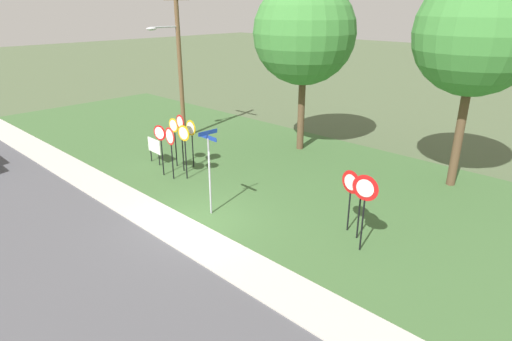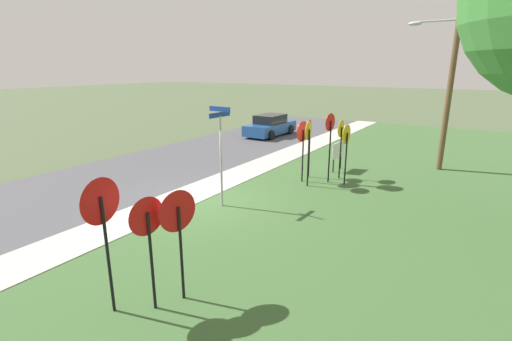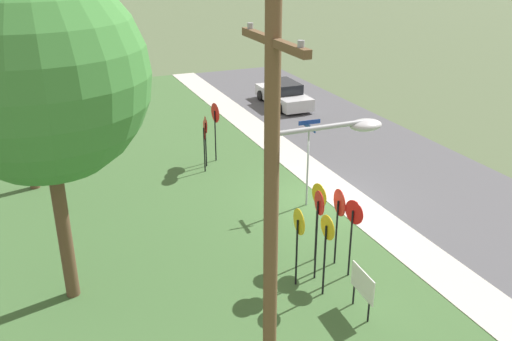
{
  "view_description": "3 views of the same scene",
  "coord_description": "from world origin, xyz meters",
  "px_view_note": "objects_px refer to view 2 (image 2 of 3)",
  "views": [
    {
      "loc": [
        11.05,
        -8.34,
        7.34
      ],
      "look_at": [
        0.99,
        2.11,
        1.69
      ],
      "focal_mm": 29.93,
      "sensor_mm": 36.0,
      "label": 1
    },
    {
      "loc": [
        8.82,
        7.82,
        4.4
      ],
      "look_at": [
        -0.32,
        2.01,
        1.36
      ],
      "focal_mm": 25.84,
      "sensor_mm": 36.0,
      "label": 2
    },
    {
      "loc": [
        -15.98,
        9.46,
        8.95
      ],
      "look_at": [
        1.15,
        2.28,
        1.13
      ],
      "focal_mm": 38.69,
      "sensor_mm": 36.0,
      "label": 3
    }
  ],
  "objects_px": {
    "utility_pole": "(450,60)",
    "parked_hatchback_near": "(270,126)",
    "stop_sign_far_right": "(309,136)",
    "stop_sign_near_left": "(330,133)",
    "stop_sign_far_left": "(341,137)",
    "stop_sign_center_tall": "(303,138)",
    "yield_sign_near_left": "(147,228)",
    "street_name_post": "(221,149)",
    "notice_board": "(338,152)",
    "stop_sign_far_center": "(346,141)",
    "yield_sign_near_right": "(178,220)",
    "stop_sign_near_right": "(308,140)",
    "yield_sign_far_left": "(102,213)"
  },
  "relations": [
    {
      "from": "stop_sign_near_right",
      "to": "stop_sign_far_left",
      "type": "bearing_deg",
      "value": 152.45
    },
    {
      "from": "stop_sign_near_left",
      "to": "stop_sign_center_tall",
      "type": "distance_m",
      "value": 1.05
    },
    {
      "from": "utility_pole",
      "to": "parked_hatchback_near",
      "type": "height_order",
      "value": "utility_pole"
    },
    {
      "from": "stop_sign_far_right",
      "to": "yield_sign_near_right",
      "type": "distance_m",
      "value": 9.02
    },
    {
      "from": "stop_sign_center_tall",
      "to": "utility_pole",
      "type": "height_order",
      "value": "utility_pole"
    },
    {
      "from": "stop_sign_far_left",
      "to": "parked_hatchback_near",
      "type": "relative_size",
      "value": 0.57
    },
    {
      "from": "stop_sign_far_left",
      "to": "yield_sign_near_left",
      "type": "relative_size",
      "value": 1.08
    },
    {
      "from": "stop_sign_near_right",
      "to": "street_name_post",
      "type": "xyz_separation_m",
      "value": [
        3.39,
        -1.45,
        0.1
      ]
    },
    {
      "from": "stop_sign_far_right",
      "to": "stop_sign_center_tall",
      "type": "distance_m",
      "value": 0.7
    },
    {
      "from": "stop_sign_near_left",
      "to": "stop_sign_far_center",
      "type": "xyz_separation_m",
      "value": [
        -0.07,
        0.63,
        -0.26
      ]
    },
    {
      "from": "stop_sign_center_tall",
      "to": "yield_sign_far_left",
      "type": "distance_m",
      "value": 9.21
    },
    {
      "from": "street_name_post",
      "to": "yield_sign_near_right",
      "type": "bearing_deg",
      "value": 31.61
    },
    {
      "from": "stop_sign_near_right",
      "to": "utility_pole",
      "type": "height_order",
      "value": "utility_pole"
    },
    {
      "from": "stop_sign_center_tall",
      "to": "parked_hatchback_near",
      "type": "relative_size",
      "value": 0.57
    },
    {
      "from": "yield_sign_near_right",
      "to": "parked_hatchback_near",
      "type": "relative_size",
      "value": 0.53
    },
    {
      "from": "stop_sign_far_right",
      "to": "stop_sign_near_left",
      "type": "bearing_deg",
      "value": 64.36
    },
    {
      "from": "stop_sign_far_right",
      "to": "yield_sign_near_right",
      "type": "bearing_deg",
      "value": -2.05
    },
    {
      "from": "utility_pole",
      "to": "stop_sign_near_left",
      "type": "bearing_deg",
      "value": -36.55
    },
    {
      "from": "yield_sign_near_left",
      "to": "street_name_post",
      "type": "bearing_deg",
      "value": -148.57
    },
    {
      "from": "stop_sign_far_left",
      "to": "stop_sign_near_right",
      "type": "bearing_deg",
      "value": -22.21
    },
    {
      "from": "stop_sign_far_right",
      "to": "utility_pole",
      "type": "xyz_separation_m",
      "value": [
        -4.23,
        4.28,
        2.95
      ]
    },
    {
      "from": "stop_sign_center_tall",
      "to": "utility_pole",
      "type": "bearing_deg",
      "value": 146.33
    },
    {
      "from": "yield_sign_near_right",
      "to": "notice_board",
      "type": "bearing_deg",
      "value": -164.7
    },
    {
      "from": "utility_pole",
      "to": "parked_hatchback_near",
      "type": "relative_size",
      "value": 2.06
    },
    {
      "from": "utility_pole",
      "to": "stop_sign_near_right",
      "type": "bearing_deg",
      "value": -35.44
    },
    {
      "from": "stop_sign_far_right",
      "to": "yield_sign_near_left",
      "type": "relative_size",
      "value": 1.07
    },
    {
      "from": "stop_sign_near_right",
      "to": "yield_sign_near_right",
      "type": "relative_size",
      "value": 1.12
    },
    {
      "from": "yield_sign_near_left",
      "to": "yield_sign_far_left",
      "type": "xyz_separation_m",
      "value": [
        0.47,
        -0.58,
        0.3
      ]
    },
    {
      "from": "utility_pole",
      "to": "yield_sign_near_left",
      "type": "bearing_deg",
      "value": -12.75
    },
    {
      "from": "street_name_post",
      "to": "stop_sign_far_center",
      "type": "bearing_deg",
      "value": 152.37
    },
    {
      "from": "stop_sign_near_left",
      "to": "street_name_post",
      "type": "height_order",
      "value": "street_name_post"
    },
    {
      "from": "stop_sign_far_left",
      "to": "yield_sign_far_left",
      "type": "relative_size",
      "value": 0.92
    },
    {
      "from": "stop_sign_center_tall",
      "to": "notice_board",
      "type": "relative_size",
      "value": 1.91
    },
    {
      "from": "stop_sign_far_right",
      "to": "stop_sign_center_tall",
      "type": "bearing_deg",
      "value": -7.73
    },
    {
      "from": "stop_sign_center_tall",
      "to": "notice_board",
      "type": "xyz_separation_m",
      "value": [
        -2.3,
        0.61,
        -0.91
      ]
    },
    {
      "from": "parked_hatchback_near",
      "to": "stop_sign_near_left",
      "type": "bearing_deg",
      "value": 43.6
    },
    {
      "from": "stop_sign_far_right",
      "to": "yield_sign_far_left",
      "type": "bearing_deg",
      "value": -7.61
    },
    {
      "from": "street_name_post",
      "to": "utility_pole",
      "type": "height_order",
      "value": "utility_pole"
    },
    {
      "from": "stop_sign_far_center",
      "to": "yield_sign_near_left",
      "type": "height_order",
      "value": "stop_sign_far_center"
    },
    {
      "from": "yield_sign_near_left",
      "to": "utility_pole",
      "type": "height_order",
      "value": "utility_pole"
    },
    {
      "from": "stop_sign_center_tall",
      "to": "street_name_post",
      "type": "height_order",
      "value": "street_name_post"
    },
    {
      "from": "notice_board",
      "to": "parked_hatchback_near",
      "type": "bearing_deg",
      "value": -127.49
    },
    {
      "from": "notice_board",
      "to": "parked_hatchback_near",
      "type": "relative_size",
      "value": 0.3
    },
    {
      "from": "stop_sign_center_tall",
      "to": "street_name_post",
      "type": "relative_size",
      "value": 0.75
    },
    {
      "from": "yield_sign_near_right",
      "to": "parked_hatchback_near",
      "type": "xyz_separation_m",
      "value": [
        -16.53,
        -7.69,
        -1.04
      ]
    },
    {
      "from": "notice_board",
      "to": "utility_pole",
      "type": "bearing_deg",
      "value": 129.44
    },
    {
      "from": "stop_sign_near_right",
      "to": "stop_sign_center_tall",
      "type": "bearing_deg",
      "value": -140.3
    },
    {
      "from": "stop_sign_far_left",
      "to": "stop_sign_center_tall",
      "type": "bearing_deg",
      "value": -42.22
    },
    {
      "from": "stop_sign_far_left",
      "to": "stop_sign_far_right",
      "type": "distance_m",
      "value": 1.24
    },
    {
      "from": "stop_sign_near_left",
      "to": "parked_hatchback_near",
      "type": "relative_size",
      "value": 0.65
    }
  ]
}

